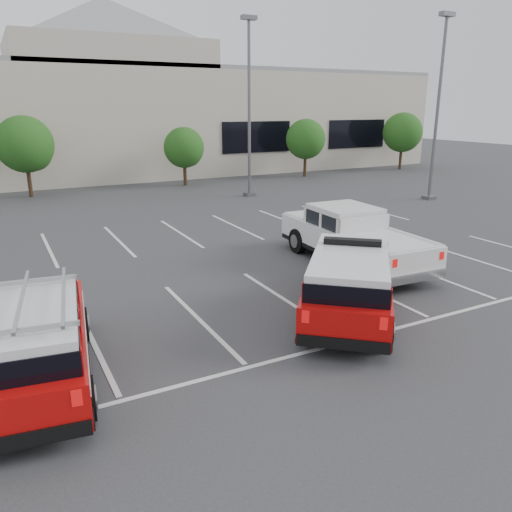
# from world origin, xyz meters

# --- Properties ---
(ground) EXTENTS (120.00, 120.00, 0.00)m
(ground) POSITION_xyz_m (0.00, 0.00, 0.00)
(ground) COLOR #363638
(ground) RESTS_ON ground
(stall_markings) EXTENTS (23.00, 15.00, 0.01)m
(stall_markings) POSITION_xyz_m (0.00, 4.50, 0.01)
(stall_markings) COLOR silver
(stall_markings) RESTS_ON ground
(convention_building) EXTENTS (60.00, 16.99, 13.20)m
(convention_building) POSITION_xyz_m (0.18, 31.86, 4.72)
(convention_building) COLOR #BCAF9F
(convention_building) RESTS_ON ground
(tree_mid_left) EXTENTS (3.37, 3.37, 4.85)m
(tree_mid_left) POSITION_xyz_m (-4.91, 22.05, 3.04)
(tree_mid_left) COLOR #3F2B19
(tree_mid_left) RESTS_ON ground
(tree_mid_right) EXTENTS (2.77, 2.77, 3.99)m
(tree_mid_right) POSITION_xyz_m (5.09, 22.05, 2.50)
(tree_mid_right) COLOR #3F2B19
(tree_mid_right) RESTS_ON ground
(tree_right) EXTENTS (3.07, 3.07, 4.42)m
(tree_right) POSITION_xyz_m (15.09, 22.05, 2.77)
(tree_right) COLOR #3F2B19
(tree_right) RESTS_ON ground
(tree_far_right) EXTENTS (3.37, 3.37, 4.85)m
(tree_far_right) POSITION_xyz_m (25.09, 22.05, 3.04)
(tree_far_right) COLOR #3F2B19
(tree_far_right) RESTS_ON ground
(light_pole_mid) EXTENTS (0.90, 0.60, 10.24)m
(light_pole_mid) POSITION_xyz_m (7.00, 16.00, 5.19)
(light_pole_mid) COLOR #59595E
(light_pole_mid) RESTS_ON ground
(light_pole_right) EXTENTS (0.90, 0.60, 10.24)m
(light_pole_right) POSITION_xyz_m (16.00, 10.00, 5.19)
(light_pole_right) COLOR #59595E
(light_pole_right) RESTS_ON ground
(fire_chief_suv) EXTENTS (5.21, 5.59, 1.97)m
(fire_chief_suv) POSITION_xyz_m (0.94, -1.58, 0.81)
(fire_chief_suv) COLOR #B30908
(fire_chief_suv) RESTS_ON ground
(white_pickup) EXTENTS (2.51, 6.51, 1.97)m
(white_pickup) POSITION_xyz_m (3.86, 2.01, 0.78)
(white_pickup) COLOR silver
(white_pickup) RESTS_ON ground
(ladder_suv) EXTENTS (2.72, 5.40, 2.04)m
(ladder_suv) POSITION_xyz_m (-6.75, -1.48, 0.82)
(ladder_suv) COLOR #B30908
(ladder_suv) RESTS_ON ground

